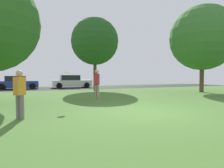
{
  "coord_description": "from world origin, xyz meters",
  "views": [
    {
      "loc": [
        -3.94,
        -6.27,
        1.42
      ],
      "look_at": [
        0.0,
        3.52,
        0.96
      ],
      "focal_mm": 30.31,
      "sensor_mm": 36.0,
      "label": 1
    }
  ],
  "objects_px": {
    "maple_tree_near": "(95,41)",
    "frisbee_disc": "(67,73)",
    "person_catcher": "(20,92)",
    "parked_car_white": "(72,82)",
    "parked_car_blue": "(18,83)",
    "person_thrower": "(97,83)",
    "maple_tree_far": "(203,38)"
  },
  "relations": [
    {
      "from": "parked_car_blue",
      "to": "parked_car_white",
      "type": "relative_size",
      "value": 0.9
    },
    {
      "from": "maple_tree_near",
      "to": "person_thrower",
      "type": "height_order",
      "value": "maple_tree_near"
    },
    {
      "from": "maple_tree_near",
      "to": "person_catcher",
      "type": "xyz_separation_m",
      "value": [
        -6.08,
        -11.72,
        -4.02
      ]
    },
    {
      "from": "person_catcher",
      "to": "parked_car_white",
      "type": "bearing_deg",
      "value": 27.55
    },
    {
      "from": "person_catcher",
      "to": "parked_car_white",
      "type": "distance_m",
      "value": 16.41
    },
    {
      "from": "person_catcher",
      "to": "parked_car_blue",
      "type": "distance_m",
      "value": 15.79
    },
    {
      "from": "maple_tree_far",
      "to": "frisbee_disc",
      "type": "relative_size",
      "value": 23.53
    },
    {
      "from": "frisbee_disc",
      "to": "person_catcher",
      "type": "bearing_deg",
      "value": -133.13
    },
    {
      "from": "maple_tree_near",
      "to": "maple_tree_far",
      "type": "relative_size",
      "value": 0.98
    },
    {
      "from": "maple_tree_far",
      "to": "person_thrower",
      "type": "distance_m",
      "value": 10.63
    },
    {
      "from": "maple_tree_near",
      "to": "person_thrower",
      "type": "relative_size",
      "value": 4.09
    },
    {
      "from": "maple_tree_near",
      "to": "frisbee_disc",
      "type": "relative_size",
      "value": 23.11
    },
    {
      "from": "person_thrower",
      "to": "person_catcher",
      "type": "xyz_separation_m",
      "value": [
        -3.93,
        -4.19,
        -0.12
      ]
    },
    {
      "from": "maple_tree_far",
      "to": "parked_car_white",
      "type": "xyz_separation_m",
      "value": [
        -9.42,
        10.32,
        -3.99
      ]
    },
    {
      "from": "maple_tree_near",
      "to": "frisbee_disc",
      "type": "bearing_deg",
      "value": -113.57
    },
    {
      "from": "person_thrower",
      "to": "person_catcher",
      "type": "bearing_deg",
      "value": -0.0
    },
    {
      "from": "maple_tree_near",
      "to": "person_catcher",
      "type": "relative_size",
      "value": 4.56
    },
    {
      "from": "maple_tree_near",
      "to": "maple_tree_far",
      "type": "distance_m",
      "value": 9.95
    },
    {
      "from": "person_catcher",
      "to": "maple_tree_near",
      "type": "bearing_deg",
      "value": 15.7
    },
    {
      "from": "maple_tree_near",
      "to": "frisbee_disc",
      "type": "height_order",
      "value": "maple_tree_near"
    },
    {
      "from": "maple_tree_near",
      "to": "person_catcher",
      "type": "bearing_deg",
      "value": -117.43
    },
    {
      "from": "maple_tree_near",
      "to": "person_thrower",
      "type": "xyz_separation_m",
      "value": [
        -2.16,
        -7.53,
        -3.9
      ]
    },
    {
      "from": "person_thrower",
      "to": "parked_car_blue",
      "type": "distance_m",
      "value": 12.69
    },
    {
      "from": "parked_car_white",
      "to": "person_thrower",
      "type": "bearing_deg",
      "value": -92.36
    },
    {
      "from": "maple_tree_near",
      "to": "parked_car_blue",
      "type": "xyz_separation_m",
      "value": [
        -7.42,
        4.01,
        -4.26
      ]
    },
    {
      "from": "person_catcher",
      "to": "parked_car_blue",
      "type": "height_order",
      "value": "person_catcher"
    },
    {
      "from": "maple_tree_near",
      "to": "frisbee_disc",
      "type": "distance_m",
      "value": 11.19
    },
    {
      "from": "person_thrower",
      "to": "maple_tree_near",
      "type": "bearing_deg",
      "value": -152.85
    },
    {
      "from": "parked_car_blue",
      "to": "person_thrower",
      "type": "bearing_deg",
      "value": -65.47
    },
    {
      "from": "person_thrower",
      "to": "maple_tree_far",
      "type": "bearing_deg",
      "value": 140.52
    },
    {
      "from": "maple_tree_far",
      "to": "parked_car_blue",
      "type": "bearing_deg",
      "value": 145.94
    },
    {
      "from": "person_thrower",
      "to": "parked_car_white",
      "type": "distance_m",
      "value": 11.62
    }
  ]
}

